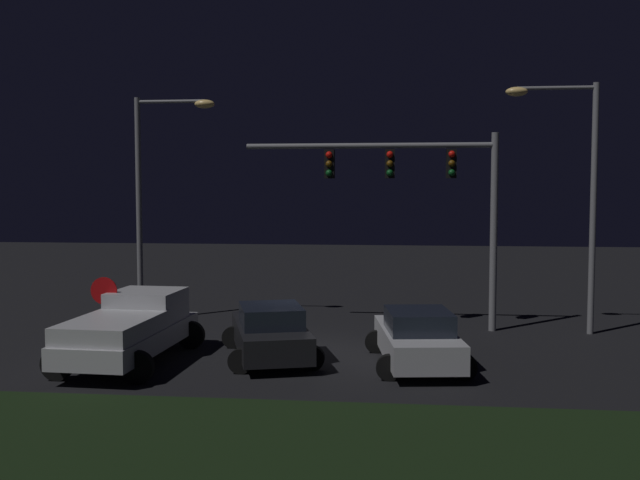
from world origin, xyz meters
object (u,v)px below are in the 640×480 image
car_sedan_far (270,332)px  street_lamp_right (575,176)px  stop_sign (104,301)px  pickup_truck (133,325)px  street_lamp_left (155,180)px  car_sedan (417,338)px  traffic_signal_gantry (419,182)px

car_sedan_far → street_lamp_right: bearing=-80.2°
car_sedan_far → stop_sign: size_ratio=2.12×
pickup_truck → street_lamp_left: 7.27m
pickup_truck → car_sedan: (7.64, 0.35, -0.26)m
car_sedan → street_lamp_left: 11.40m
street_lamp_left → street_lamp_right: street_lamp_right is taller
street_lamp_right → traffic_signal_gantry: bearing=178.0°
street_lamp_right → car_sedan_far: bearing=-153.4°
stop_sign → street_lamp_right: bearing=19.1°
pickup_truck → street_lamp_right: 14.34m
car_sedan_far → traffic_signal_gantry: size_ratio=0.57×
traffic_signal_gantry → street_lamp_left: bearing=176.7°
car_sedan_far → traffic_signal_gantry: 7.52m
car_sedan → car_sedan_far: (-3.99, 0.35, 0.00)m
traffic_signal_gantry → stop_sign: (-8.77, -4.91, -3.34)m
car_sedan → street_lamp_left: street_lamp_left is taller
car_sedan_far → stop_sign: 4.71m
traffic_signal_gantry → street_lamp_right: bearing=-2.0°
stop_sign → pickup_truck: bearing=-26.3°
car_sedan → stop_sign: (-8.62, 0.14, 0.82)m
street_lamp_left → car_sedan_far: bearing=-46.2°
stop_sign → traffic_signal_gantry: bearing=29.2°
car_sedan → traffic_signal_gantry: (0.15, 5.05, 4.16)m
street_lamp_left → street_lamp_right: size_ratio=0.98×
car_sedan → traffic_signal_gantry: size_ratio=0.55×
pickup_truck → car_sedan: pickup_truck is taller
traffic_signal_gantry → stop_sign: bearing=-150.8°
car_sedan_far → street_lamp_left: size_ratio=0.60×
pickup_truck → stop_sign: bearing=66.3°
car_sedan_far → stop_sign: (-4.63, -0.21, 0.82)m
street_lamp_left → car_sedan: bearing=-31.8°
car_sedan_far → street_lamp_left: 8.38m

